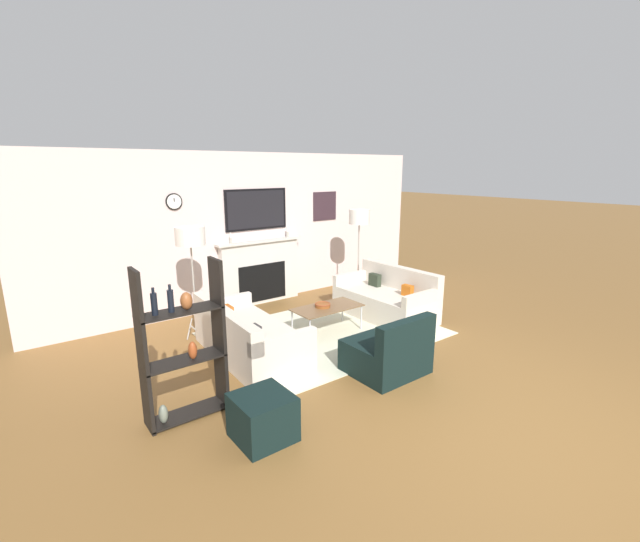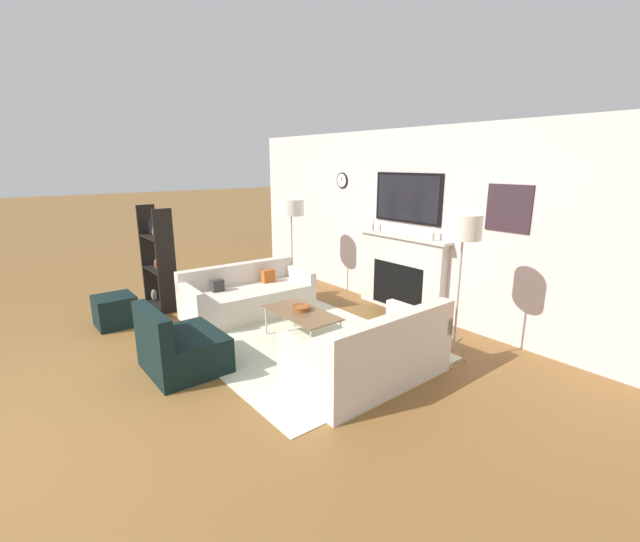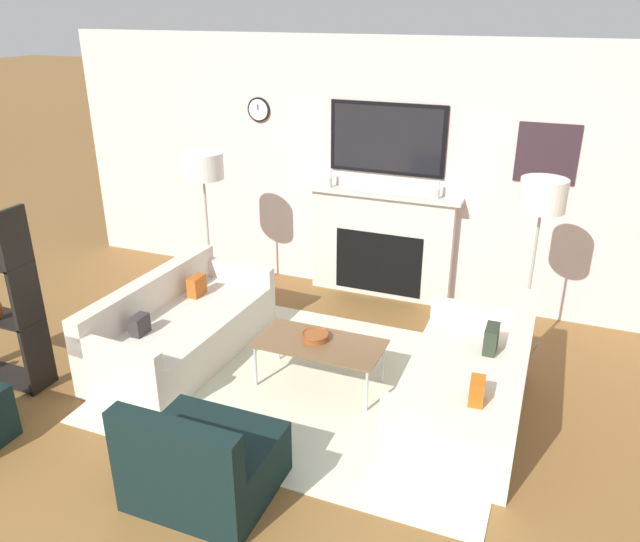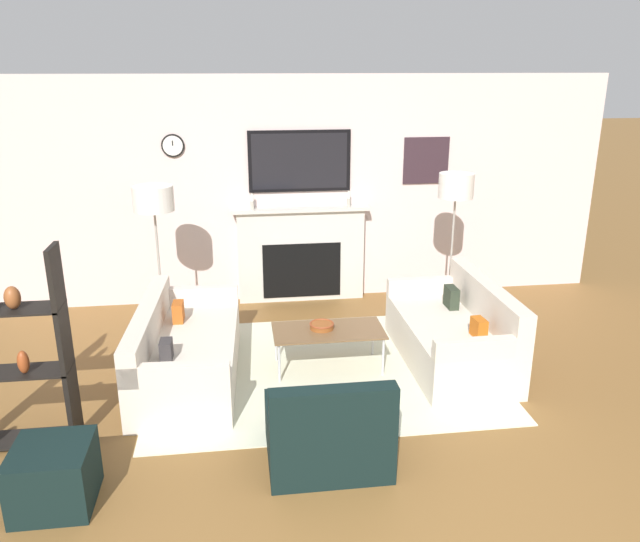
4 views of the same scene
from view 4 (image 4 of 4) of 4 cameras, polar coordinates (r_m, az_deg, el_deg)
The scene contains 11 objects.
fireplace_wall at distance 7.59m, azimuth -1.84°, elevation 6.44°, with size 7.56×0.28×2.70m.
area_rug at distance 6.09m, azimuth 0.24°, elevation -8.95°, with size 3.21×2.43×0.01m.
couch_left at distance 5.95m, azimuth -12.31°, elevation -7.32°, with size 0.94×1.90×0.71m.
couch_right at distance 6.26m, azimuth 12.19°, elevation -5.75°, with size 0.88×1.69×0.81m.
armchair at distance 4.70m, azimuth 0.70°, elevation -14.47°, with size 0.87×0.77×0.75m.
coffee_table at distance 5.95m, azimuth 0.76°, elevation -5.64°, with size 1.05×0.53×0.40m.
decorative_bowl at distance 5.96m, azimuth 0.20°, elevation -4.99°, with size 0.24×0.24×0.06m.
floor_lamp_left at distance 6.57m, azimuth -14.98°, elevation 6.24°, with size 0.41×0.41×1.64m.
floor_lamp_right at distance 6.92m, azimuth 12.33°, elevation 7.41°, with size 0.38×0.38×1.70m.
shelf_unit at distance 5.19m, azimuth -26.34°, elevation -6.84°, with size 0.79×0.28×1.58m.
ottoman at distance 4.68m, azimuth -23.16°, elevation -16.84°, with size 0.50×0.50×0.43m.
Camera 4 is at (-0.75, -2.34, 2.80)m, focal length 35.00 mm.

